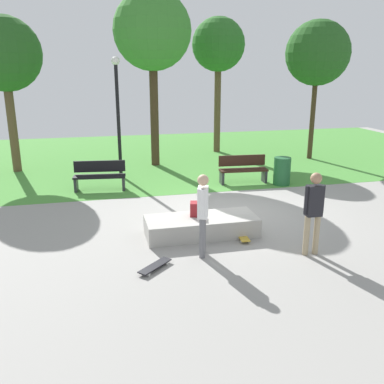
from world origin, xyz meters
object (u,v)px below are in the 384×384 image
Objects in this scene: tree_young_birch at (218,46)px; trash_bin at (282,171)px; backpack_on_ledge at (195,209)px; park_bench_center_lawn at (243,169)px; tree_tall_oak at (318,53)px; skateboard_spare at (241,235)px; lamp_post at (118,105)px; tree_slender_maple at (4,55)px; concrete_ledge at (201,226)px; skateboard_by_ledge at (155,266)px; park_bench_near_lamppost at (100,175)px; skater_performing_trick at (314,207)px; skater_watching at (203,209)px; tree_broad_elm at (152,32)px.

tree_young_birch reaches higher than trash_bin.
backpack_on_ledge is 0.20× the size of park_bench_center_lawn.
trash_bin is at bearing 147.12° from backpack_on_ledge.
backpack_on_ledge is 0.06× the size of tree_tall_oak.
tree_young_birch is 4.19m from tree_tall_oak.
skateboard_spare is 7.12m from lamp_post.
tree_tall_oak is (11.79, -0.37, 0.12)m from tree_slender_maple.
lamp_post is at bearing -24.72° from tree_slender_maple.
backpack_on_ledge is (-0.13, 0.15, 0.37)m from concrete_ledge.
skateboard_spare is at bearing 76.02° from backpack_on_ledge.
park_bench_near_lamppost is (-0.89, 5.84, 0.42)m from skateboard_by_ledge.
skater_performing_trick reaches higher than skater_watching.
skater_watching is (-0.13, -1.23, 0.42)m from backpack_on_ledge.
skateboard_by_ledge is 0.44× the size of park_bench_center_lawn.
tree_young_birch is at bearing 72.16° from skater_watching.
skater_watching is at bearing 8.78° from backpack_on_ledge.
lamp_post reaches higher than trash_bin.
skater_watching is 0.26× the size of tree_broad_elm.
tree_broad_elm reaches higher than park_bench_near_lamppost.
park_bench_center_lawn reaches higher than backpack_on_ledge.
tree_tall_oak is (6.88, 8.35, 3.27)m from skater_watching.
tree_broad_elm is (0.16, 7.38, 4.39)m from backpack_on_ledge.
backpack_on_ledge is at bearing -63.85° from park_bench_near_lamppost.
park_bench_near_lamppost and park_bench_center_lawn have the same top height.
backpack_on_ledge reaches higher than skateboard_spare.
tree_slender_maple reaches higher than skater_performing_trick.
concrete_ledge is at bearing -132.40° from tree_tall_oak.
park_bench_center_lawn is (2.62, 4.01, -0.11)m from backpack_on_ledge.
skateboard_by_ledge is at bearing -131.13° from concrete_ledge.
skateboard_by_ledge is at bearing -134.19° from trash_bin.
concrete_ledge is 0.42m from backpack_on_ledge.
backpack_on_ledge is at bearing -133.53° from tree_tall_oak.
concrete_ledge is 0.63× the size of lamp_post.
park_bench_near_lamppost is (-4.12, 5.90, -0.54)m from skater_performing_trick.
backpack_on_ledge is at bearing -91.27° from tree_broad_elm.
tree_young_birch is (0.71, 5.50, 4.14)m from park_bench_center_lawn.
tree_tall_oak is at bearing 18.23° from park_bench_near_lamppost.
lamp_post is 4.47× the size of trash_bin.
tree_slender_maple is (-7.66, 3.47, 3.67)m from park_bench_center_lawn.
tree_broad_elm reaches higher than skater_performing_trick.
tree_broad_elm reaches higher than backpack_on_ledge.
tree_young_birch is (3.20, 9.65, 4.41)m from concrete_ledge.
park_bench_center_lawn is 6.92m from tree_young_birch.
skater_performing_trick is 0.27× the size of tree_broad_elm.
skateboard_spare is at bearing -84.17° from tree_broad_elm.
trash_bin is at bearing -24.30° from lamp_post.
skater_watching is 9.49m from tree_broad_elm.
lamp_post is (-3.93, 1.76, 2.01)m from park_bench_center_lawn.
lamp_post is at bearing 103.66° from concrete_ledge.
tree_tall_oak is 8.37m from lamp_post.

